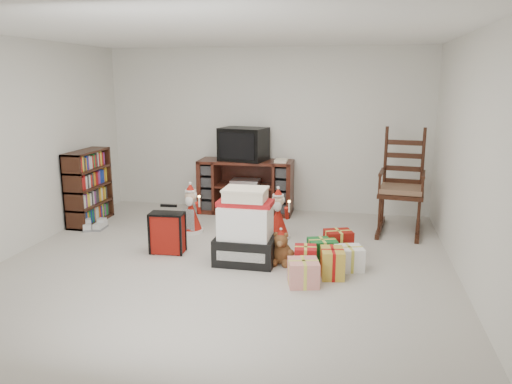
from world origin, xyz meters
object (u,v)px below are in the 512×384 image
gift_pile (246,231)px  gift_cluster (325,257)px  red_suitcase (167,233)px  crt_television (244,144)px  sneaker_pair (94,226)px  teddy_bear (281,250)px  mrs_claus_figurine (191,213)px  santa_figurine (278,219)px  bookshelf (89,188)px  tv_stand (246,187)px  rocking_chair (400,195)px

gift_pile → gift_cluster: bearing=-2.0°
red_suitcase → gift_cluster: red_suitcase is taller
crt_television → red_suitcase: bearing=-90.9°
gift_pile → red_suitcase: size_ratio=1.45×
gift_pile → sneaker_pair: (-2.33, 0.81, -0.32)m
crt_television → teddy_bear: bearing=-54.2°
gift_pile → sneaker_pair: size_ratio=2.33×
gift_pile → mrs_claus_figurine: gift_pile is taller
santa_figurine → sneaker_pair: 2.56m
santa_figurine → gift_cluster: 1.21m
bookshelf → teddy_bear: size_ratio=2.90×
tv_stand → red_suitcase: (-0.50, -2.00, -0.16)m
gift_pile → teddy_bear: size_ratio=2.33×
mrs_claus_figurine → rocking_chair: bearing=13.3°
bookshelf → gift_pile: bookshelf is taller
sneaker_pair → gift_cluster: (3.22, -0.85, 0.09)m
teddy_bear → sneaker_pair: (-2.73, 0.77, -0.11)m
sneaker_pair → tv_stand: bearing=15.8°
bookshelf → red_suitcase: 1.88m
tv_stand → red_suitcase: tv_stand is taller
rocking_chair → bookshelf: bearing=-166.2°
gift_pile → sneaker_pair: gift_pile is taller
santa_figurine → mrs_claus_figurine: 1.19m
santa_figurine → mrs_claus_figurine: mrs_claus_figurine is taller
tv_stand → rocking_chair: bearing=-13.2°
tv_stand → sneaker_pair: bearing=-146.0°
crt_television → tv_stand: bearing=16.8°
santa_figurine → red_suitcase: bearing=-144.8°
mrs_claus_figurine → gift_cluster: mrs_claus_figurine is taller
crt_television → rocking_chair: bearing=0.4°
tv_stand → crt_television: size_ratio=1.90×
sneaker_pair → crt_television: crt_television is taller
mrs_claus_figurine → sneaker_pair: bearing=-173.1°
teddy_bear → mrs_claus_figurine: bearing=145.7°
teddy_bear → gift_cluster: teddy_bear is taller
tv_stand → teddy_bear: size_ratio=4.00×
tv_stand → teddy_bear: tv_stand is taller
mrs_claus_figurine → gift_cluster: 2.13m
rocking_chair → red_suitcase: (-2.75, -1.51, -0.24)m
rocking_chair → crt_television: bearing=175.2°
bookshelf → sneaker_pair: (0.22, -0.31, -0.46)m
gift_pile → gift_cluster: (0.89, -0.03, -0.23)m
teddy_bear → sneaker_pair: teddy_bear is taller
red_suitcase → mrs_claus_figurine: 0.86m
gift_cluster → gift_pile: bearing=177.8°
rocking_chair → gift_cluster: size_ratio=1.28×
rocking_chair → santa_figurine: size_ratio=2.17×
sneaker_pair → gift_cluster: 3.33m
santa_figurine → gift_cluster: (0.68, -0.99, -0.12)m
rocking_chair → gift_pile: rocking_chair is taller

